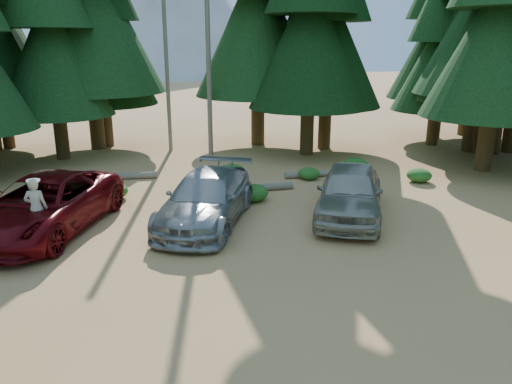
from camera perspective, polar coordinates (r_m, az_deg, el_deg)
ground at (r=12.24m, az=-1.55°, el=-10.54°), size 160.00×160.00×0.00m
forest_belt_north at (r=26.39m, az=-7.01°, el=4.44°), size 36.00×7.00×22.00m
snag_front at (r=25.35m, az=-5.54°, el=17.65°), size 0.24×0.24×12.00m
snag_back at (r=26.73m, az=-10.24°, el=15.28°), size 0.20×0.20×10.00m
mountain_peak at (r=99.21m, az=-12.35°, el=20.64°), size 48.00×50.00×28.00m
red_pickup at (r=16.48m, az=-23.05°, el=-1.36°), size 4.74×6.75×1.71m
silver_minivan_center at (r=15.99m, az=-5.69°, el=-0.77°), size 4.17×6.01×1.62m
silver_minivan_right at (r=16.70m, az=10.69°, el=0.02°), size 3.95×5.51×1.74m
frisbee_player at (r=15.06m, az=-23.82°, el=-1.67°), size 0.67×0.49×1.70m
log_left at (r=21.93m, az=-16.22°, el=1.69°), size 3.86×0.42×0.28m
log_mid at (r=21.77m, az=7.65°, el=2.12°), size 3.40×0.36×0.28m
log_right at (r=19.29m, az=-2.14°, el=0.33°), size 4.46×0.50×0.29m
shrub_far_left at (r=21.00m, az=-23.78°, el=0.62°), size 0.98×0.98×0.54m
shrub_left at (r=19.25m, az=-15.98°, el=0.11°), size 1.06×1.06×0.58m
shrub_center_left at (r=18.26m, az=-0.34°, el=-0.08°), size 1.11×1.11×0.61m
shrub_center_right at (r=21.43m, az=-2.76°, el=2.43°), size 1.05×1.05×0.58m
shrub_right at (r=21.25m, az=6.07°, el=2.12°), size 0.91×0.91×0.50m
shrub_far_right at (r=22.72m, az=11.25°, el=3.04°), size 1.16×1.16×0.64m
shrub_edge_east at (r=21.81m, az=18.15°, el=1.83°), size 1.02×1.02×0.56m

